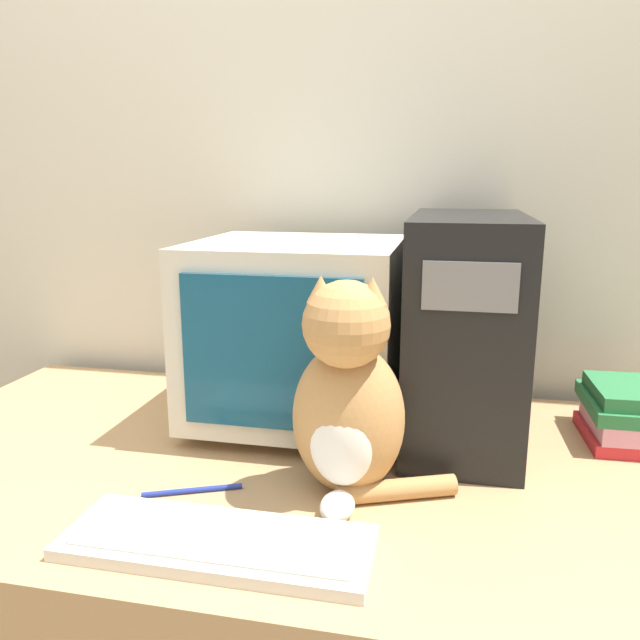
{
  "coord_description": "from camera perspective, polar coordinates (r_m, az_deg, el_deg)",
  "views": [
    {
      "loc": [
        0.28,
        -0.59,
        1.27
      ],
      "look_at": [
        0.06,
        0.46,
        1.02
      ],
      "focal_mm": 35.0,
      "sensor_mm": 36.0,
      "label": 1
    }
  ],
  "objects": [
    {
      "name": "wall_back",
      "position": [
        1.53,
        1.4,
        12.25
      ],
      "size": [
        7.0,
        0.05,
        2.5
      ],
      "color": "beige",
      "rests_on": "ground_plane"
    },
    {
      "name": "desk",
      "position": [
        1.38,
        -3.03,
        -27.07
      ],
      "size": [
        1.55,
        0.84,
        0.77
      ],
      "color": "tan",
      "rests_on": "ground_plane"
    },
    {
      "name": "crt_monitor",
      "position": [
        1.26,
        -2.09,
        -1.0
      ],
      "size": [
        0.4,
        0.39,
        0.38
      ],
      "color": "beige",
      "rests_on": "desk"
    },
    {
      "name": "computer_tower",
      "position": [
        1.24,
        13.04,
        -0.68
      ],
      "size": [
        0.21,
        0.45,
        0.43
      ],
      "color": "black",
      "rests_on": "desk"
    },
    {
      "name": "keyboard",
      "position": [
        0.92,
        -9.36,
        -19.39
      ],
      "size": [
        0.43,
        0.15,
        0.02
      ],
      "color": "silver",
      "rests_on": "desk"
    },
    {
      "name": "cat",
      "position": [
        0.98,
        2.61,
        -7.28
      ],
      "size": [
        0.27,
        0.2,
        0.36
      ],
      "rotation": [
        0.0,
        0.0,
        -0.01
      ],
      "color": "#B7844C",
      "rests_on": "desk"
    },
    {
      "name": "book_stack",
      "position": [
        1.35,
        26.05,
        -7.66
      ],
      "size": [
        0.15,
        0.21,
        0.11
      ],
      "color": "red",
      "rests_on": "desk"
    },
    {
      "name": "pen",
      "position": [
        1.07,
        -11.59,
        -15.02
      ],
      "size": [
        0.15,
        0.07,
        0.01
      ],
      "color": "navy",
      "rests_on": "desk"
    }
  ]
}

